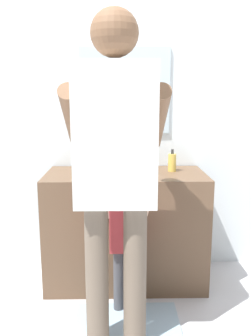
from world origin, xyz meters
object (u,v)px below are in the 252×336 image
Objects in this scene: soap_bottle at (172,162)px; adult_parent at (115,157)px; toothbrush_cup at (79,166)px; child_toddler at (127,230)px.

adult_parent reaches higher than soap_bottle.
child_toddler is (0.33, -0.40, -0.33)m from toothbrush_cup.
toothbrush_cup reaches higher than child_toddler.
adult_parent is (0.27, -0.70, 0.19)m from toothbrush_cup.
toothbrush_cup is 0.22× the size of child_toddler.
toothbrush_cup reaches higher than soap_bottle.
adult_parent is at bearing -69.09° from toothbrush_cup.
toothbrush_cup is 0.78m from adult_parent.
toothbrush_cup is 0.68m from soap_bottle.
soap_bottle is 0.18× the size of child_toddler.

